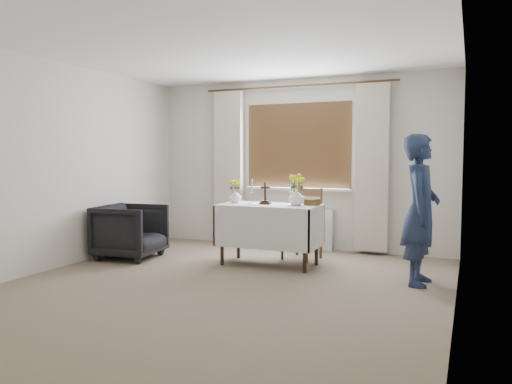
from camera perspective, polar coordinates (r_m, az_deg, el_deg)
ground at (r=5.28m, az=-3.99°, el=-10.81°), size 5.00×5.00×0.00m
altar_table at (r=6.24m, az=1.53°, el=-4.92°), size 1.24×0.64×0.76m
wooden_chair at (r=6.63m, az=5.26°, el=-3.63°), size 0.52×0.52×0.94m
armchair at (r=6.88m, az=-14.15°, el=-4.37°), size 0.88×0.86×0.72m
person at (r=5.53m, az=18.29°, el=-1.93°), size 0.40×0.59×1.59m
radiator at (r=7.42m, az=4.64°, el=-4.15°), size 1.10×0.10×0.60m
wooden_cross at (r=6.22m, az=1.07°, el=-0.13°), size 0.14×0.11×0.28m
candlestick_left at (r=6.25m, az=-0.45°, el=0.06°), size 0.10×0.10×0.32m
candlestick_right at (r=6.10m, az=4.06°, el=0.07°), size 0.11×0.11×0.34m
flower_vase_left at (r=6.43m, az=-2.39°, el=-0.50°), size 0.19×0.19×0.17m
flower_vase_right at (r=6.08m, az=4.66°, el=-0.61°), size 0.20×0.20×0.20m
wicker_basket at (r=6.17m, az=6.43°, el=-1.12°), size 0.26×0.26×0.08m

